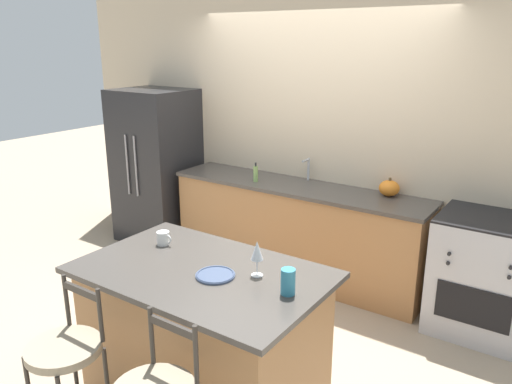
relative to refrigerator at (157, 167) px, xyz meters
name	(u,v)px	position (x,y,z in m)	size (l,w,h in m)	color
ground_plane	(278,286)	(1.78, -0.26, -0.86)	(18.00, 18.00, 0.00)	tan
wall_back	(314,135)	(1.78, 0.38, 0.49)	(6.00, 0.07, 2.70)	beige
back_counter	(297,230)	(1.78, 0.08, -0.40)	(2.56, 0.62, 0.92)	#A87547
sink_faucet	(308,167)	(1.78, 0.27, 0.19)	(0.02, 0.13, 0.22)	#ADAFB5
kitchen_island	(204,336)	(2.21, -1.84, -0.40)	(1.50, 0.95, 0.92)	#A87547
refrigerator	(157,167)	(0.00, 0.00, 0.00)	(0.83, 0.74, 1.73)	#232326
oven_range	(484,275)	(3.50, 0.03, -0.39)	(0.74, 0.67, 0.95)	#B7B7BC
bar_stool_near	(67,365)	(1.89, -2.58, -0.30)	(0.40, 0.40, 1.00)	#332D28
dinner_plate	(215,275)	(2.34, -1.86, 0.06)	(0.23, 0.23, 0.02)	#425170
wine_glass	(257,251)	(2.53, -1.71, 0.21)	(0.07, 0.07, 0.22)	white
coffee_mug	(163,238)	(1.75, -1.68, 0.10)	(0.12, 0.09, 0.09)	white
tumbler_cup	(288,282)	(2.79, -1.80, 0.13)	(0.08, 0.08, 0.15)	teal
pumpkin_decoration	(389,188)	(2.62, 0.23, 0.13)	(0.18, 0.18, 0.16)	orange
soap_bottle	(256,174)	(1.39, -0.05, 0.13)	(0.05, 0.05, 0.19)	#89B260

